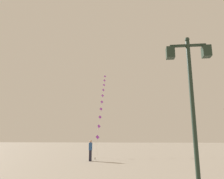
# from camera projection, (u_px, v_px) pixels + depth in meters

# --- Properties ---
(ground_plane) EXTENTS (160.00, 160.00, 0.00)m
(ground_plane) POSITION_uv_depth(u_px,v_px,m) (122.00, 159.00, 19.70)
(ground_plane) COLOR gray
(twin_lantern_lamp_post) EXTENTS (1.50, 0.28, 5.33)m
(twin_lantern_lamp_post) POSITION_uv_depth(u_px,v_px,m) (191.00, 83.00, 7.35)
(twin_lantern_lamp_post) COLOR #1E2D23
(twin_lantern_lamp_post) RESTS_ON ground_plane
(kite_train) EXTENTS (1.77, 16.63, 12.74)m
(kite_train) POSITION_uv_depth(u_px,v_px,m) (102.00, 102.00, 29.51)
(kite_train) COLOR brown
(kite_train) RESTS_ON ground_plane
(kite_flyer) EXTENTS (0.27, 0.61, 1.71)m
(kite_flyer) POSITION_uv_depth(u_px,v_px,m) (90.00, 150.00, 18.27)
(kite_flyer) COLOR #1E1E2D
(kite_flyer) RESTS_ON ground_plane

